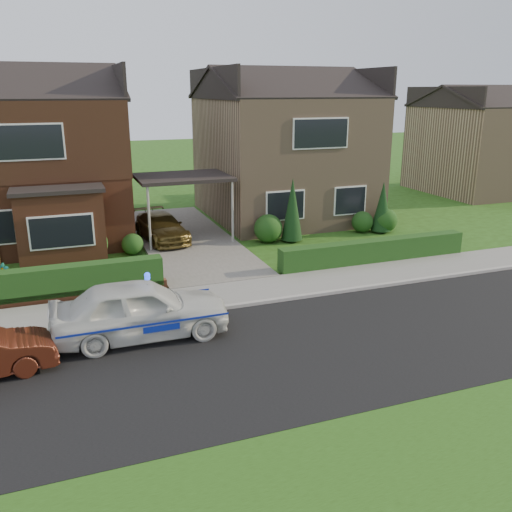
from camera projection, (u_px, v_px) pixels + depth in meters
name	position (u px, v px, depth m)	size (l,w,h in m)	color
ground	(288.00, 351.00, 13.37)	(120.00, 120.00, 0.00)	#244612
road	(288.00, 351.00, 13.37)	(60.00, 6.00, 0.02)	black
kerb	(247.00, 304.00, 16.08)	(60.00, 0.16, 0.12)	#9E9993
sidewalk	(236.00, 293.00, 17.03)	(60.00, 2.00, 0.10)	slate
grass_verge	(410.00, 482.00, 8.89)	(60.00, 4.00, 0.01)	#244612
driveway	(185.00, 239.00, 23.20)	(3.80, 12.00, 0.12)	#666059
house_left	(31.00, 148.00, 22.78)	(7.50, 9.53, 7.25)	brown
house_right	(283.00, 143.00, 26.76)	(7.50, 8.06, 7.25)	#95765B
carport_link	(183.00, 178.00, 22.40)	(3.80, 3.00, 2.77)	black
dwarf_wall	(38.00, 300.00, 16.13)	(7.70, 0.25, 0.36)	brown
hedge_left	(39.00, 303.00, 16.32)	(7.50, 0.55, 0.90)	#113714
hedge_right	(373.00, 263.00, 20.09)	(7.50, 0.55, 0.80)	#113714
shrub_left_mid	(90.00, 244.00, 20.17)	(1.32, 1.32, 1.32)	#113714
shrub_left_near	(133.00, 244.00, 21.05)	(0.84, 0.84, 0.84)	#113714
shrub_right_near	(268.00, 229.00, 22.68)	(1.20, 1.20, 1.20)	#113714
shrub_right_mid	(362.00, 222.00, 24.34)	(0.96, 0.96, 0.96)	#113714
shrub_right_far	(385.00, 220.00, 24.38)	(1.08, 1.08, 1.08)	#113714
conifer_a	(292.00, 211.00, 22.63)	(0.90, 0.90, 2.60)	black
conifer_b	(382.00, 208.00, 24.15)	(0.90, 0.90, 2.20)	black
neighbour_right	(481.00, 150.00, 33.60)	(6.50, 7.00, 5.20)	#95765B
police_car	(141.00, 310.00, 13.88)	(4.15, 4.54, 1.70)	silver
driveway_car	(161.00, 227.00, 22.63)	(1.54, 3.80, 1.10)	brown
potted_plant_a	(3.00, 276.00, 17.50)	(0.42, 0.29, 0.80)	gray
potted_plant_b	(145.00, 273.00, 17.79)	(0.36, 0.44, 0.81)	gray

